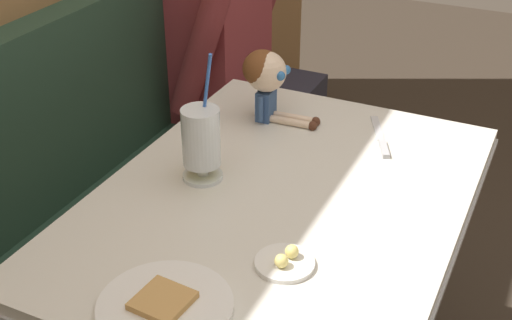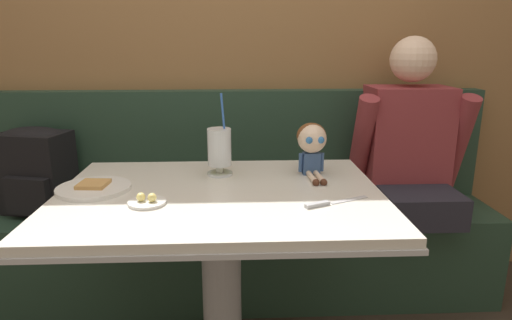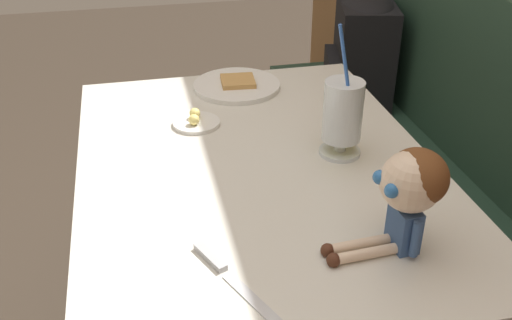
{
  "view_description": "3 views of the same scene",
  "coord_description": "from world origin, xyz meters",
  "px_view_note": "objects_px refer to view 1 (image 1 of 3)",
  "views": [
    {
      "loc": [
        -1.22,
        -0.34,
        1.6
      ],
      "look_at": [
        0.0,
        0.24,
        0.82
      ],
      "focal_mm": 48.54,
      "sensor_mm": 36.0,
      "label": 1
    },
    {
      "loc": [
        0.06,
        -1.26,
        1.24
      ],
      "look_at": [
        0.12,
        0.16,
        0.86
      ],
      "focal_mm": 31.29,
      "sensor_mm": 36.0,
      "label": 2
    },
    {
      "loc": [
        1.13,
        -0.07,
        1.43
      ],
      "look_at": [
        0.12,
        0.15,
        0.82
      ],
      "focal_mm": 41.69,
      "sensor_mm": 36.0,
      "label": 3
    }
  ],
  "objects_px": {
    "butter_knife": "(382,143)",
    "seated_doll": "(266,75)",
    "toast_plate": "(165,306)",
    "butter_saucer": "(285,262)",
    "milkshake_glass": "(201,140)",
    "diner_patron": "(230,36)"
  },
  "relations": [
    {
      "from": "butter_knife",
      "to": "seated_doll",
      "type": "bearing_deg",
      "value": 88.83
    },
    {
      "from": "toast_plate",
      "to": "butter_saucer",
      "type": "height_order",
      "value": "butter_saucer"
    },
    {
      "from": "toast_plate",
      "to": "seated_doll",
      "type": "relative_size",
      "value": 1.13
    },
    {
      "from": "milkshake_glass",
      "to": "diner_patron",
      "type": "xyz_separation_m",
      "value": [
        0.88,
        0.38,
        -0.1
      ]
    },
    {
      "from": "butter_saucer",
      "to": "butter_knife",
      "type": "relative_size",
      "value": 0.54
    },
    {
      "from": "toast_plate",
      "to": "butter_knife",
      "type": "xyz_separation_m",
      "value": [
        0.77,
        -0.18,
        -0.0
      ]
    },
    {
      "from": "milkshake_glass",
      "to": "seated_doll",
      "type": "xyz_separation_m",
      "value": [
        0.35,
        -0.0,
        0.03
      ]
    },
    {
      "from": "toast_plate",
      "to": "seated_doll",
      "type": "distance_m",
      "value": 0.8
    },
    {
      "from": "butter_saucer",
      "to": "diner_patron",
      "type": "xyz_separation_m",
      "value": [
        1.1,
        0.69,
        -0.01
      ]
    },
    {
      "from": "toast_plate",
      "to": "butter_knife",
      "type": "height_order",
      "value": "toast_plate"
    },
    {
      "from": "milkshake_glass",
      "to": "seated_doll",
      "type": "relative_size",
      "value": 1.42
    },
    {
      "from": "butter_knife",
      "to": "seated_doll",
      "type": "height_order",
      "value": "seated_doll"
    },
    {
      "from": "toast_plate",
      "to": "diner_patron",
      "type": "xyz_separation_m",
      "value": [
        1.31,
        0.54,
        -0.01
      ]
    },
    {
      "from": "butter_saucer",
      "to": "diner_patron",
      "type": "relative_size",
      "value": 0.15
    },
    {
      "from": "milkshake_glass",
      "to": "diner_patron",
      "type": "relative_size",
      "value": 0.39
    },
    {
      "from": "seated_doll",
      "to": "diner_patron",
      "type": "height_order",
      "value": "diner_patron"
    },
    {
      "from": "toast_plate",
      "to": "butter_knife",
      "type": "distance_m",
      "value": 0.79
    },
    {
      "from": "toast_plate",
      "to": "butter_saucer",
      "type": "bearing_deg",
      "value": -35.04
    },
    {
      "from": "seated_doll",
      "to": "diner_patron",
      "type": "bearing_deg",
      "value": 36.06
    },
    {
      "from": "diner_patron",
      "to": "milkshake_glass",
      "type": "bearing_deg",
      "value": -156.56
    },
    {
      "from": "toast_plate",
      "to": "seated_doll",
      "type": "xyz_separation_m",
      "value": [
        0.78,
        0.16,
        0.12
      ]
    },
    {
      "from": "toast_plate",
      "to": "butter_knife",
      "type": "bearing_deg",
      "value": -12.96
    }
  ]
}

